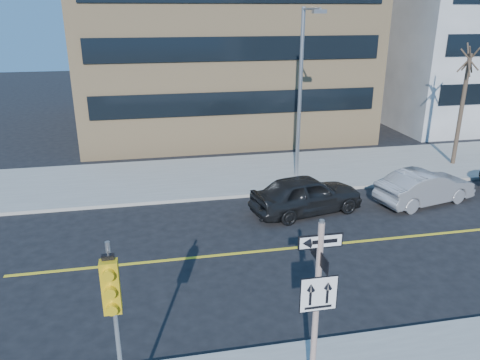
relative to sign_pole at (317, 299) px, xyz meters
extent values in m
plane|color=black|center=(0.00, 2.51, -2.44)|extent=(120.00, 120.00, 0.00)
cylinder|color=silver|center=(0.00, 0.01, -0.29)|extent=(0.13, 0.13, 4.00)
cylinder|color=gray|center=(0.00, 0.01, 1.74)|extent=(0.10, 0.10, 0.06)
cube|color=black|center=(0.00, 0.01, 1.31)|extent=(0.92, 0.03, 0.30)
cube|color=black|center=(0.00, 0.01, 0.96)|extent=(0.03, 0.92, 0.30)
cube|color=white|center=(0.00, -0.07, 0.16)|extent=(0.80, 0.03, 0.80)
cylinder|color=gray|center=(-4.00, 0.01, -0.29)|extent=(0.09, 0.09, 4.00)
cube|color=gold|center=(-4.00, -0.19, 0.91)|extent=(0.32, 0.22, 1.05)
sphere|color=#8C0705|center=(-4.00, -0.31, 1.26)|extent=(0.17, 0.17, 0.17)
sphere|color=black|center=(-4.00, -0.31, 0.91)|extent=(0.17, 0.17, 0.17)
sphere|color=black|center=(-4.00, -0.31, 0.56)|extent=(0.17, 0.17, 0.17)
imported|color=black|center=(3.11, 9.44, -1.63)|extent=(2.85, 5.03, 1.62)
imported|color=gray|center=(8.51, 9.40, -1.70)|extent=(2.56, 4.74, 1.48)
cylinder|color=gray|center=(4.00, 13.51, 1.71)|extent=(0.18, 0.18, 8.00)
cylinder|color=gray|center=(4.00, 12.51, 5.61)|extent=(0.10, 2.20, 0.10)
cube|color=gray|center=(4.00, 11.51, 5.51)|extent=(0.55, 0.30, 0.16)
cylinder|color=#342B1F|center=(13.00, 13.81, 0.61)|extent=(0.22, 0.22, 5.80)
camera|label=1|loc=(-3.15, -7.68, 5.56)|focal=35.00mm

